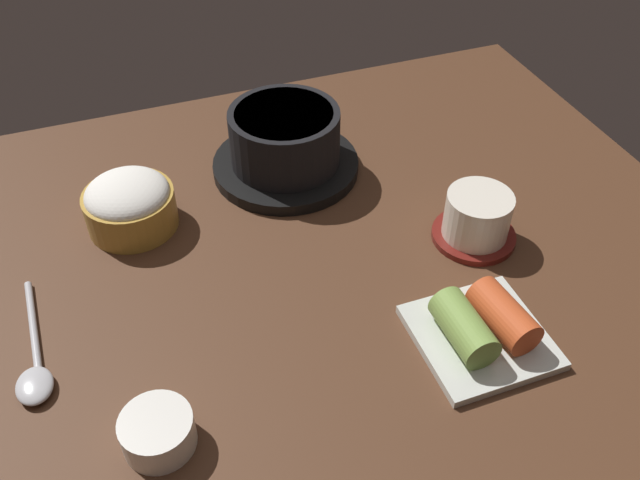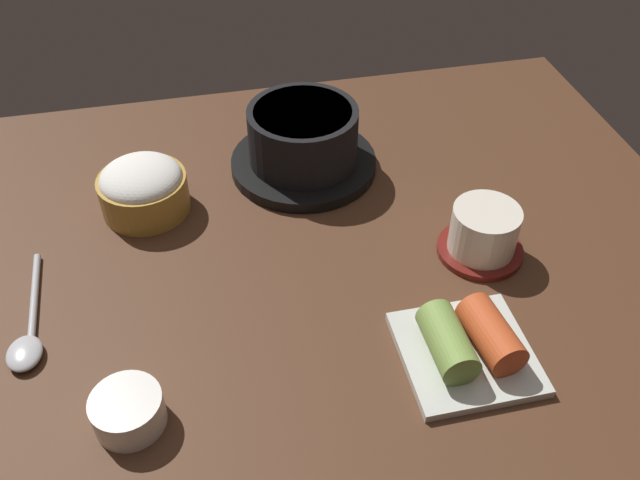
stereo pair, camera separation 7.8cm
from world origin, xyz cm
name	(u,v)px [view 2 (the right image)]	position (x,y,z in cm)	size (l,w,h in cm)	color
dining_table	(300,256)	(0.00, 0.00, 1.00)	(100.00, 76.00, 2.00)	#4C2D1C
stone_pot	(303,142)	(3.65, 15.86, 6.26)	(19.60, 19.60, 9.07)	black
rice_bowl	(143,188)	(-17.48, 11.71, 5.37)	(11.00, 11.00, 6.73)	#B78C38
tea_cup_with_saucer	(483,233)	(20.69, -4.96, 5.11)	(10.08, 10.08, 6.40)	maroon
kimchi_plate	(468,344)	(13.38, -19.13, 3.97)	(13.07, 13.07, 4.97)	silver
side_bowl_near	(128,410)	(-19.98, -19.55, 3.86)	(6.72, 6.72, 3.46)	white
spoon	(28,337)	(-30.23, -7.41, 2.62)	(3.60, 17.18, 1.35)	#B7B7BC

